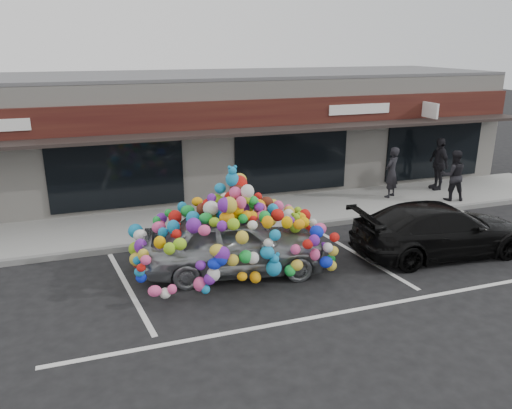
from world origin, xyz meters
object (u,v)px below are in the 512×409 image
object	(u,v)px
toy_car	(235,236)
pedestrian_c	(439,164)
pedestrian_a	(392,172)
pedestrian_b	(453,175)
black_sedan	(440,229)

from	to	relation	value
toy_car	pedestrian_c	distance (m)	9.99
pedestrian_a	pedestrian_c	distance (m)	2.25
pedestrian_b	pedestrian_c	world-z (taller)	pedestrian_c
toy_car	pedestrian_c	xyz separation A→B (m)	(9.10, 4.13, 0.19)
black_sedan	pedestrian_b	size ratio (longest dim) A/B	2.70
toy_car	pedestrian_b	xyz separation A→B (m)	(8.69, 2.82, 0.10)
pedestrian_a	pedestrian_b	bearing A→B (deg)	120.60
pedestrian_a	pedestrian_b	size ratio (longest dim) A/B	1.02
toy_car	pedestrian_c	world-z (taller)	toy_car
pedestrian_a	pedestrian_c	size ratio (longest dim) A/B	0.93
black_sedan	pedestrian_a	xyz separation A→B (m)	(1.40, 4.49, 0.36)
pedestrian_b	pedestrian_a	bearing A→B (deg)	-10.02
pedestrian_b	pedestrian_c	distance (m)	1.38
toy_car	black_sedan	bearing A→B (deg)	-87.15
pedestrian_a	pedestrian_c	bearing A→B (deg)	157.46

